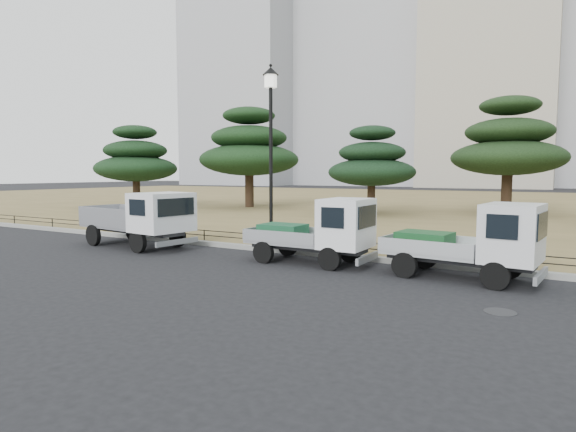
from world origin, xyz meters
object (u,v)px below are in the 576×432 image
Objects in this scene: truck_kei_rear at (472,242)px; truck_large at (140,217)px; street_lamp at (271,126)px; truck_kei_front at (318,231)px; tarp_pile at (145,224)px.

truck_large is at bearing -172.28° from truck_kei_rear.
street_lamp is at bearing 29.10° from truck_large.
truck_large is 6.88m from truck_kei_front.
truck_kei_rear is 13.27m from tarp_pile.
street_lamp reaches higher than tarp_pile.
truck_kei_rear is (11.11, 0.28, -0.14)m from truck_large.
street_lamp reaches higher than truck_kei_front.
tarp_pile is (-13.14, 1.86, -0.43)m from truck_kei_rear.
tarp_pile is (-8.90, 1.83, -0.43)m from truck_kei_front.
truck_kei_front is at bearing -29.91° from street_lamp.
tarp_pile is at bearing 176.50° from street_lamp.
truck_kei_front is at bearing -11.59° from tarp_pile.
truck_kei_rear is 0.64× the size of street_lamp.
street_lamp reaches higher than truck_kei_rear.
truck_kei_front is 0.61× the size of street_lamp.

